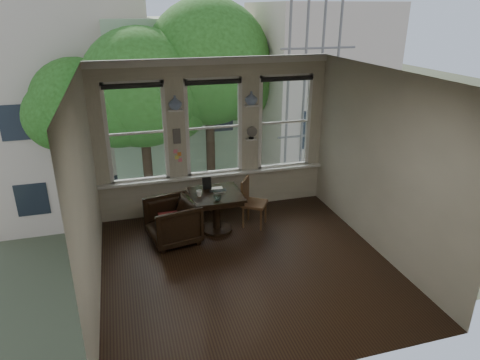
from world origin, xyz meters
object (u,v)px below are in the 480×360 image
object	(u,v)px
side_chair_right	(255,203)
mug	(199,193)
laptop	(218,192)
table	(216,212)
armchair_left	(173,221)

from	to	relation	value
side_chair_right	mug	xyz separation A→B (m)	(-1.04, -0.04, 0.34)
side_chair_right	laptop	distance (m)	0.75
side_chair_right	mug	size ratio (longest dim) A/B	8.26
table	laptop	world-z (taller)	laptop
table	mug	xyz separation A→B (m)	(-0.31, -0.03, 0.43)
side_chair_right	mug	bearing A→B (deg)	125.52
table	laptop	xyz separation A→B (m)	(0.05, 0.02, 0.39)
table	laptop	distance (m)	0.39
armchair_left	side_chair_right	bearing A→B (deg)	85.15
side_chair_right	mug	world-z (taller)	side_chair_right
mug	armchair_left	bearing A→B (deg)	-165.82
mug	laptop	bearing A→B (deg)	8.97
armchair_left	side_chair_right	distance (m)	1.56
armchair_left	laptop	xyz separation A→B (m)	(0.87, 0.19, 0.38)
side_chair_right	laptop	world-z (taller)	side_chair_right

